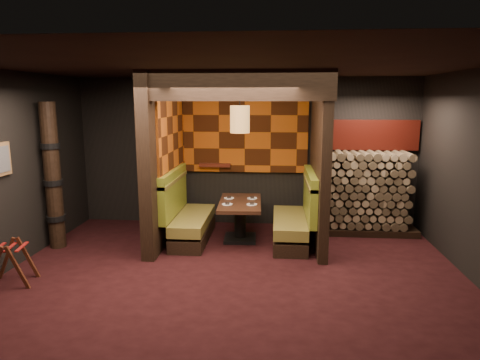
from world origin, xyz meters
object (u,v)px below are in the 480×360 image
dining_table (240,215)px  luggage_rack (12,261)px  booth_bench_right (296,220)px  totem_column (53,177)px  pendant_lamp (240,119)px  booth_bench_left (187,217)px  firewood_stack (369,193)px

dining_table → luggage_rack: (-2.89, -2.05, -0.15)m
booth_bench_right → dining_table: bearing=177.0°
totem_column → luggage_rack: bearing=-84.9°
totem_column → pendant_lamp: bearing=10.3°
booth_bench_left → pendant_lamp: (0.93, 0.00, 1.71)m
booth_bench_right → dining_table: size_ratio=1.19×
booth_bench_left → booth_bench_right: 1.89m
luggage_rack → dining_table: bearing=35.4°
booth_bench_left → totem_column: size_ratio=0.67×
dining_table → totem_column: totem_column is taller
booth_bench_left → luggage_rack: size_ratio=2.48×
booth_bench_left → totem_column: (-2.09, -0.55, 0.79)m
booth_bench_right → luggage_rack: 4.34m
totem_column → firewood_stack: totem_column is taller
dining_table → firewood_stack: size_ratio=0.78×
pendant_lamp → luggage_rack: bearing=-145.3°
luggage_rack → booth_bench_right: bearing=27.4°
dining_table → pendant_lamp: pendant_lamp is taller
booth_bench_right → firewood_stack: (1.35, 0.70, 0.35)m
booth_bench_right → totem_column: (-3.98, -0.55, 0.79)m
pendant_lamp → luggage_rack: pendant_lamp is taller
pendant_lamp → firewood_stack: bearing=16.8°
firewood_stack → booth_bench_left: bearing=-167.8°
booth_bench_left → booth_bench_right: size_ratio=1.00×
luggage_rack → firewood_stack: (5.21, 2.70, 0.44)m
booth_bench_right → luggage_rack: (-3.85, -2.00, -0.09)m
dining_table → booth_bench_right: bearing=-3.0°
booth_bench_left → luggage_rack: (-1.96, -2.00, -0.09)m
luggage_rack → pendant_lamp: bearing=34.7°
booth_bench_right → dining_table: 0.97m
firewood_stack → totem_column: bearing=-166.8°
totem_column → dining_table: bearing=11.3°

